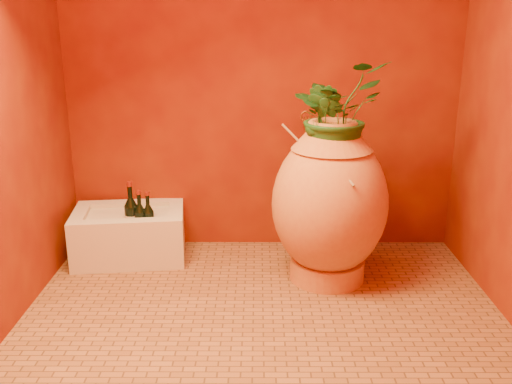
{
  "coord_description": "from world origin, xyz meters",
  "views": [
    {
      "loc": [
        -0.03,
        -2.63,
        1.49
      ],
      "look_at": [
        -0.04,
        0.35,
        0.56
      ],
      "focal_mm": 40.0,
      "sensor_mm": 36.0,
      "label": 1
    }
  ],
  "objects_px": {
    "stone_basin": "(130,235)",
    "wine_bottle_b": "(140,221)",
    "wine_bottle_a": "(132,217)",
    "wine_bottle_c": "(149,221)",
    "wall_tap": "(306,123)",
    "amphora": "(330,203)"
  },
  "relations": [
    {
      "from": "wine_bottle_b",
      "to": "stone_basin",
      "type": "bearing_deg",
      "value": 133.78
    },
    {
      "from": "stone_basin",
      "to": "wine_bottle_b",
      "type": "height_order",
      "value": "wine_bottle_b"
    },
    {
      "from": "amphora",
      "to": "wine_bottle_c",
      "type": "height_order",
      "value": "amphora"
    },
    {
      "from": "wall_tap",
      "to": "stone_basin",
      "type": "bearing_deg",
      "value": -171.51
    },
    {
      "from": "wine_bottle_a",
      "to": "wine_bottle_c",
      "type": "relative_size",
      "value": 1.2
    },
    {
      "from": "amphora",
      "to": "wine_bottle_a",
      "type": "distance_m",
      "value": 1.22
    },
    {
      "from": "amphora",
      "to": "stone_basin",
      "type": "relative_size",
      "value": 1.28
    },
    {
      "from": "amphora",
      "to": "wine_bottle_a",
      "type": "height_order",
      "value": "amphora"
    },
    {
      "from": "stone_basin",
      "to": "wall_tap",
      "type": "relative_size",
      "value": 4.5
    },
    {
      "from": "amphora",
      "to": "wine_bottle_b",
      "type": "relative_size",
      "value": 3.12
    },
    {
      "from": "wall_tap",
      "to": "wine_bottle_b",
      "type": "bearing_deg",
      "value": -165.36
    },
    {
      "from": "wine_bottle_c",
      "to": "wall_tap",
      "type": "distance_m",
      "value": 1.15
    },
    {
      "from": "wine_bottle_c",
      "to": "wall_tap",
      "type": "height_order",
      "value": "wall_tap"
    },
    {
      "from": "wine_bottle_a",
      "to": "wall_tap",
      "type": "relative_size",
      "value": 2.15
    },
    {
      "from": "stone_basin",
      "to": "wine_bottle_b",
      "type": "bearing_deg",
      "value": -46.22
    },
    {
      "from": "wine_bottle_a",
      "to": "wine_bottle_b",
      "type": "height_order",
      "value": "wine_bottle_a"
    },
    {
      "from": "amphora",
      "to": "wine_bottle_b",
      "type": "bearing_deg",
      "value": 169.77
    },
    {
      "from": "amphora",
      "to": "wall_tap",
      "type": "height_order",
      "value": "amphora"
    },
    {
      "from": "amphora",
      "to": "wall_tap",
      "type": "xyz_separation_m",
      "value": [
        -0.11,
        0.47,
        0.37
      ]
    },
    {
      "from": "wine_bottle_a",
      "to": "amphora",
      "type": "bearing_deg",
      "value": -10.57
    },
    {
      "from": "wine_bottle_b",
      "to": "wine_bottle_c",
      "type": "height_order",
      "value": "wine_bottle_b"
    },
    {
      "from": "stone_basin",
      "to": "wall_tap",
      "type": "distance_m",
      "value": 1.33
    }
  ]
}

